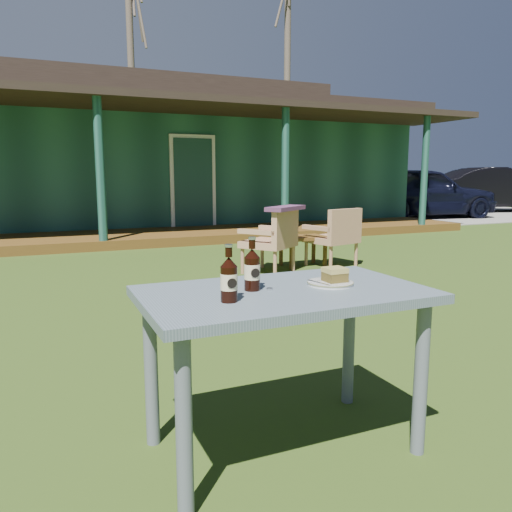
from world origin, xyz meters
name	(u,v)px	position (x,y,z in m)	size (l,w,h in m)	color
ground	(185,340)	(0.00, 0.00, 0.00)	(80.00, 80.00, 0.00)	#334916
pavilion	(77,158)	(0.00, 9.39, 1.61)	(15.80, 8.30, 3.45)	#1C4A3E
gravel_strip	(439,214)	(10.50, 8.50, 0.01)	(9.00, 6.00, 0.02)	gray
tree_mid	(132,89)	(3.00, 18.50, 4.75)	(0.28, 0.28, 9.50)	brown
tree_right	(287,76)	(9.50, 17.00, 5.50)	(0.28, 0.28, 11.00)	brown
car_near	(420,192)	(8.87, 7.55, 0.72)	(1.70, 4.23, 1.44)	black
car_far	(496,190)	(12.87, 8.49, 0.72)	(1.52, 4.37, 1.44)	black
cafe_table	(284,313)	(0.00, -1.60, 0.62)	(1.20, 0.70, 0.72)	slate
plate	(330,283)	(0.23, -1.59, 0.73)	(0.20, 0.20, 0.01)	silver
cake_slice	(335,274)	(0.25, -1.60, 0.77)	(0.09, 0.09, 0.06)	#514319
fork	(319,283)	(0.17, -1.60, 0.74)	(0.01, 0.14, 0.00)	silver
cola_bottle_near	(252,269)	(-0.13, -1.55, 0.81)	(0.07, 0.07, 0.23)	black
cola_bottle_far	(229,279)	(-0.28, -1.69, 0.81)	(0.07, 0.07, 0.22)	black
bottle_cap	(270,289)	(-0.06, -1.58, 0.72)	(0.03, 0.03, 0.01)	silver
armchair_left	(274,238)	(1.70, 2.03, 0.44)	(0.79, 0.78, 0.78)	tan
armchair_right	(336,234)	(2.62, 2.08, 0.43)	(0.69, 0.66, 0.77)	tan
floral_throw	(286,208)	(1.79, 1.90, 0.81)	(0.66, 0.22, 0.05)	#582F50
side_table	(303,241)	(2.26, 2.31, 0.34)	(0.60, 0.40, 0.40)	brown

